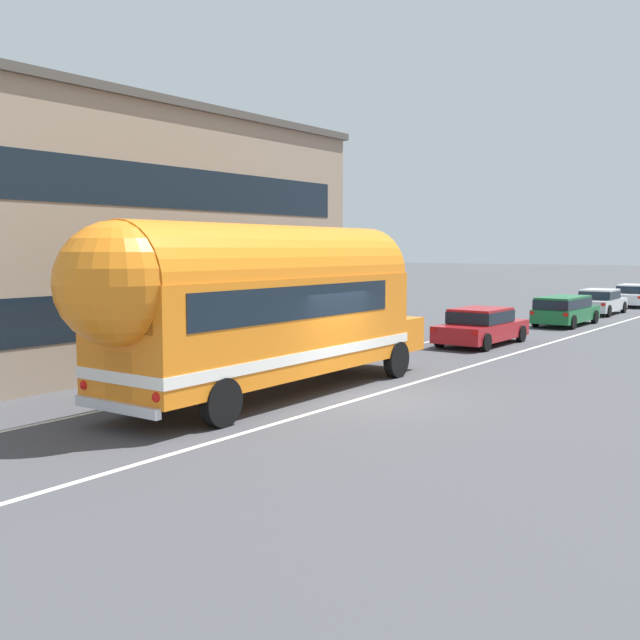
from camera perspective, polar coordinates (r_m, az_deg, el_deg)
ground_plane at (r=17.87m, az=3.28°, el=-6.01°), size 300.00×300.00×0.00m
lane_markings at (r=29.19m, az=13.31°, el=-1.65°), size 4.00×80.00×0.01m
roadside_building at (r=25.06m, az=-17.18°, el=6.09°), size 8.30×17.16×7.84m
painted_bus at (r=17.50m, az=-4.70°, el=1.36°), size 2.75×11.61×4.12m
car_lead at (r=28.16m, az=12.26°, el=-0.37°), size 1.97×4.70×1.37m
car_second at (r=36.18m, az=18.24°, el=0.84°), size 1.89×4.69×1.37m
car_third at (r=43.10m, az=20.67°, el=1.39°), size 1.96×4.65×1.37m
car_fourth at (r=49.68m, az=23.00°, el=1.80°), size 1.97×4.37×1.37m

